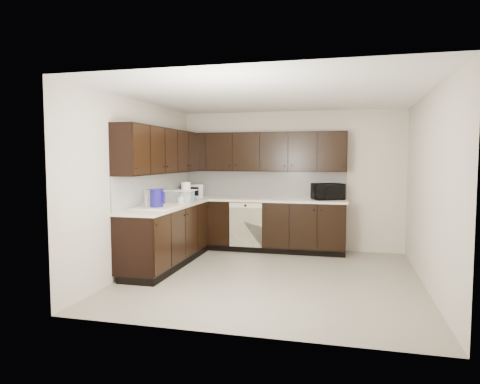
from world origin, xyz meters
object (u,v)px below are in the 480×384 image
toaster_oven (193,191)px  blue_pitcher (157,199)px  microwave (328,192)px  sink (159,211)px  storage_bin (180,196)px

toaster_oven → blue_pitcher: (0.11, -1.82, 0.02)m
microwave → blue_pitcher: same height
sink → storage_bin: sink is taller
blue_pitcher → toaster_oven: bearing=95.4°
microwave → blue_pitcher: bearing=-165.2°
storage_bin → blue_pitcher: blue_pitcher is taller
sink → blue_pitcher: (0.04, -0.14, 0.20)m
microwave → storage_bin: microwave is taller
sink → toaster_oven: size_ratio=2.15×
toaster_oven → microwave: bearing=-10.2°
sink → storage_bin: size_ratio=1.68×
blue_pitcher → storage_bin: bearing=94.2°
storage_bin → microwave: bearing=21.8°
microwave → blue_pitcher: (-2.32, -1.91, 0.00)m
sink → microwave: microwave is taller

